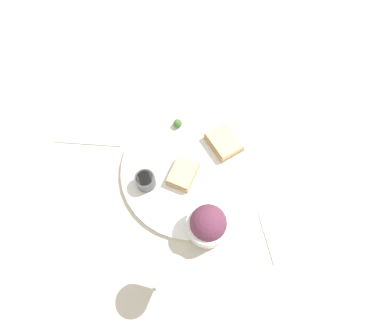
{
  "coord_description": "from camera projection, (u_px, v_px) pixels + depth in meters",
  "views": [
    {
      "loc": [
        0.28,
        0.02,
        0.7
      ],
      "look_at": [
        0.0,
        0.0,
        0.03
      ],
      "focal_mm": 28.0,
      "sensor_mm": 36.0,
      "label": 1
    }
  ],
  "objects": [
    {
      "name": "ground_plane",
      "position": [
        192.0,
        170.0,
        0.75
      ],
      "size": [
        4.0,
        4.0,
        0.0
      ],
      "primitive_type": "plane",
      "color": "beige"
    },
    {
      "name": "dinner_plate",
      "position": [
        192.0,
        169.0,
        0.75
      ],
      "size": [
        0.35,
        0.35,
        0.01
      ],
      "color": "white",
      "rests_on": "ground_plane"
    },
    {
      "name": "salad_bowl",
      "position": [
        208.0,
        224.0,
        0.65
      ],
      "size": [
        0.09,
        0.09,
        0.09
      ],
      "color": "white",
      "rests_on": "dinner_plate"
    },
    {
      "name": "sauce_ramekin",
      "position": [
        145.0,
        180.0,
        0.7
      ],
      "size": [
        0.05,
        0.05,
        0.04
      ],
      "color": "#4C4C4C",
      "rests_on": "dinner_plate"
    },
    {
      "name": "cheese_toast_near",
      "position": [
        224.0,
        142.0,
        0.75
      ],
      "size": [
        0.11,
        0.1,
        0.03
      ],
      "color": "tan",
      "rests_on": "dinner_plate"
    },
    {
      "name": "cheese_toast_far",
      "position": [
        183.0,
        173.0,
        0.72
      ],
      "size": [
        0.09,
        0.08,
        0.03
      ],
      "color": "tan",
      "rests_on": "dinner_plate"
    },
    {
      "name": "wine_glass",
      "position": [
        173.0,
        276.0,
        0.56
      ],
      "size": [
        0.08,
        0.08,
        0.14
      ],
      "color": "silver",
      "rests_on": "ground_plane"
    },
    {
      "name": "garnish",
      "position": [
        178.0,
        123.0,
        0.78
      ],
      "size": [
        0.02,
        0.02,
        0.02
      ],
      "color": "#477533",
      "rests_on": "dinner_plate"
    },
    {
      "name": "napkin",
      "position": [
        292.0,
        232.0,
        0.69
      ],
      "size": [
        0.15,
        0.15,
        0.01
      ],
      "color": "white",
      "rests_on": "ground_plane"
    },
    {
      "name": "fork",
      "position": [
        87.0,
        143.0,
        0.78
      ],
      "size": [
        0.01,
        0.18,
        0.01
      ],
      "color": "silver",
      "rests_on": "ground_plane"
    }
  ]
}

